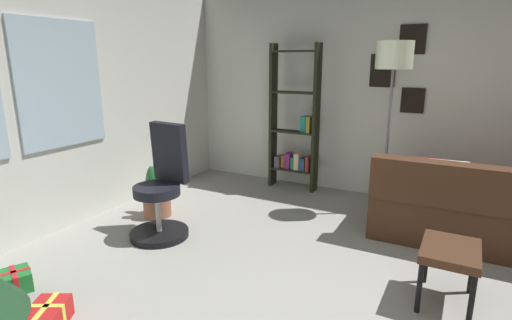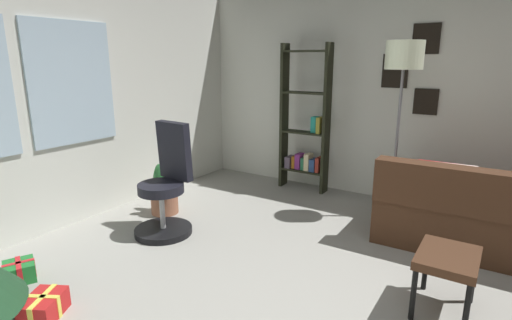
% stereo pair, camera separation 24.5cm
% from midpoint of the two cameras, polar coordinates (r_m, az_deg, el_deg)
% --- Properties ---
extents(wall_back_with_windows, '(5.09, 0.12, 2.62)m').
position_cam_midpoint_polar(wall_back_with_windows, '(4.31, -25.40, 8.23)').
color(wall_back_with_windows, silver).
rests_on(wall_back_with_windows, ground_plane).
extents(wall_right_with_frames, '(0.12, 6.16, 2.62)m').
position_cam_midpoint_polar(wall_right_with_frames, '(4.93, 26.98, 8.60)').
color(wall_right_with_frames, silver).
rests_on(wall_right_with_frames, ground_plane).
extents(couch, '(1.66, 1.95, 0.81)m').
position_cam_midpoint_polar(couch, '(4.34, 33.79, -6.84)').
color(couch, '#442A1A').
rests_on(couch, ground_plane).
extents(footstool, '(0.49, 0.37, 0.43)m').
position_cam_midpoint_polar(footstool, '(3.05, 28.04, -12.92)').
color(footstool, '#442A1A').
rests_on(footstool, ground_plane).
extents(gift_box_red, '(0.35, 0.32, 0.16)m').
position_cam_midpoint_polar(gift_box_red, '(3.08, -26.18, -18.50)').
color(gift_box_red, red).
rests_on(gift_box_red, ground_plane).
extents(gift_box_green, '(0.29, 0.30, 0.15)m').
position_cam_midpoint_polar(gift_box_green, '(3.62, -29.27, -13.87)').
color(gift_box_green, '#1E722D').
rests_on(gift_box_green, ground_plane).
extents(office_chair, '(0.56, 0.56, 1.09)m').
position_cam_midpoint_polar(office_chair, '(3.94, -11.10, -4.42)').
color(office_chair, black).
rests_on(office_chair, ground_plane).
extents(bookshelf, '(0.18, 0.64, 1.87)m').
position_cam_midpoint_polar(bookshelf, '(5.14, 8.50, 4.58)').
color(bookshelf, black).
rests_on(bookshelf, ground_plane).
extents(floor_lamp, '(0.37, 0.37, 1.86)m').
position_cam_midpoint_polar(floor_lamp, '(4.37, 22.05, 12.23)').
color(floor_lamp, slate).
rests_on(floor_lamp, ground_plane).
extents(potted_plant, '(0.33, 0.35, 0.66)m').
position_cam_midpoint_polar(potted_plant, '(4.48, -11.47, -4.51)').
color(potted_plant, '#955B43').
rests_on(potted_plant, ground_plane).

